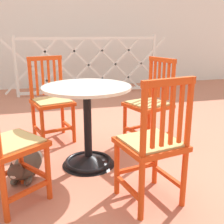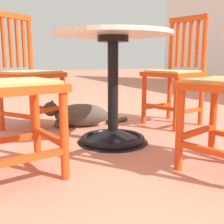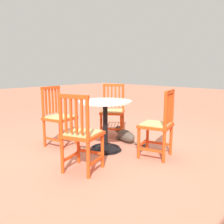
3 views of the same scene
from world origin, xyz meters
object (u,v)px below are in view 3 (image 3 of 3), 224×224
Objects in this scene: tabby_cat at (125,135)px; orange_chair_tucked_in at (113,112)px; orange_chair_near_fence at (58,118)px; orange_chair_facing_out at (158,126)px; orange_chair_at_corner at (81,135)px; cafe_table at (105,131)px.

orange_chair_tucked_in is at bearing -104.07° from tabby_cat.
orange_chair_near_fence is 1.00× the size of orange_chair_facing_out.
tabby_cat is (-1.25, -0.41, -0.34)m from orange_chair_at_corner.
orange_chair_facing_out reaches higher than cafe_table.
orange_chair_near_fence is at bearing -64.10° from cafe_table.
cafe_table is at bearing -68.43° from orange_chair_facing_out.
orange_chair_near_fence is 1.23× the size of tabby_cat.
orange_chair_at_corner is at bearing 29.94° from orange_chair_tucked_in.
orange_chair_at_corner is at bearing 18.27° from tabby_cat.
orange_chair_tucked_in is 1.00× the size of orange_chair_near_fence.
orange_chair_tucked_in reaches higher than cafe_table.
orange_chair_near_fence is 1.08m from orange_chair_at_corner.
orange_chair_tucked_in is 0.99m from orange_chair_near_fence.
orange_chair_tucked_in is 1.55m from orange_chair_at_corner.
orange_chair_tucked_in and orange_chair_at_corner have the same top height.
orange_chair_facing_out is at bearing 159.12° from orange_chair_at_corner.
orange_chair_near_fence is (0.33, -0.68, 0.15)m from cafe_table.
orange_chair_at_corner is at bearing 24.55° from cafe_table.
orange_chair_at_corner is at bearing 69.19° from orange_chair_near_fence.
cafe_table is 0.83× the size of orange_chair_at_corner.
tabby_cat is (-0.26, -0.79, -0.34)m from orange_chair_facing_out.
orange_chair_tucked_in is 1.21m from orange_chair_facing_out.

